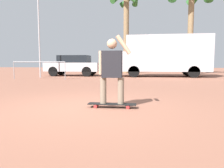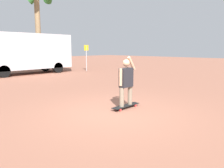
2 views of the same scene
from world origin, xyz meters
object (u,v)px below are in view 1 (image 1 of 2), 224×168
object	(u,v)px
person_skateboarder	(112,68)
flagpole	(39,19)
palm_tree_center_background	(126,10)
skateboard	(112,104)
parked_car_silver	(74,65)
camper_van	(164,55)

from	to	relation	value
person_skateboarder	flagpole	size ratio (longest dim) A/B	0.22
person_skateboarder	flagpole	xyz separation A→B (m)	(-6.09, 9.20, 2.97)
palm_tree_center_background	flagpole	world-z (taller)	palm_tree_center_background
skateboard	flagpole	bearing A→B (deg)	123.50
skateboard	parked_car_silver	bearing A→B (deg)	111.61
person_skateboarder	skateboard	bearing A→B (deg)	-0.00
skateboard	flagpole	world-z (taller)	flagpole
parked_car_silver	flagpole	bearing A→B (deg)	-126.07
person_skateboarder	camper_van	size ratio (longest dim) A/B	0.24
flagpole	skateboard	bearing A→B (deg)	-56.50
palm_tree_center_background	camper_van	bearing A→B (deg)	-57.51
skateboard	person_skateboarder	distance (m)	0.82
skateboard	person_skateboarder	world-z (taller)	person_skateboarder
person_skateboarder	flagpole	distance (m)	11.42
skateboard	parked_car_silver	distance (m)	12.25
camper_van	palm_tree_center_background	bearing A→B (deg)	122.49
parked_car_silver	flagpole	size ratio (longest dim) A/B	0.59
person_skateboarder	parked_car_silver	size ratio (longest dim) A/B	0.37
skateboard	flagpole	distance (m)	11.66
skateboard	person_skateboarder	size ratio (longest dim) A/B	0.71
person_skateboarder	palm_tree_center_background	xyz separation A→B (m)	(-0.89, 16.18, 5.04)
camper_van	parked_car_silver	world-z (taller)	camper_van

